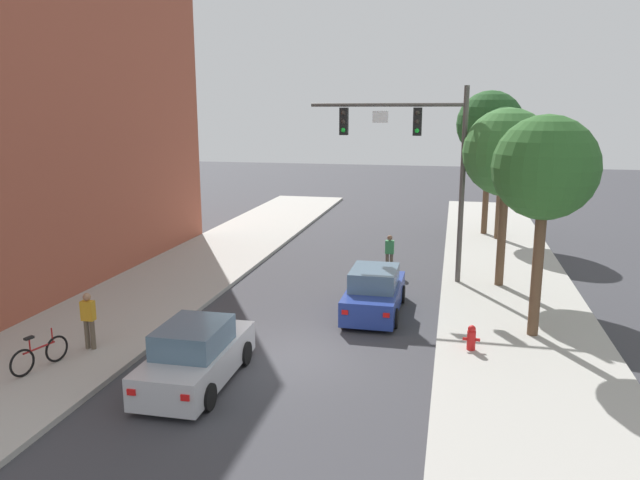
{
  "coord_description": "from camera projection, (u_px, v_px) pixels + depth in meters",
  "views": [
    {
      "loc": [
        4.3,
        -15.38,
        6.79
      ],
      "look_at": [
        -0.51,
        6.25,
        2.0
      ],
      "focal_mm": 34.05,
      "sensor_mm": 36.0,
      "label": 1
    }
  ],
  "objects": [
    {
      "name": "ground_plane",
      "position": [
        289.0,
        356.0,
        17.02
      ],
      "size": [
        120.0,
        120.0,
        0.0
      ],
      "primitive_type": "plane",
      "color": "#38383D"
    },
    {
      "name": "sidewalk_left",
      "position": [
        83.0,
        335.0,
        18.39
      ],
      "size": [
        5.0,
        60.0,
        0.15
      ],
      "primitive_type": "cube",
      "color": "#A8A59E",
      "rests_on": "ground"
    },
    {
      "name": "sidewalk_right",
      "position": [
        533.0,
        375.0,
        15.63
      ],
      "size": [
        5.0,
        60.0,
        0.15
      ],
      "primitive_type": "cube",
      "color": "#A8A59E",
      "rests_on": "ground"
    },
    {
      "name": "traffic_signal_mast",
      "position": [
        419.0,
        149.0,
        23.14
      ],
      "size": [
        5.99,
        0.38,
        7.5
      ],
      "color": "#514C47",
      "rests_on": "sidewalk_right"
    },
    {
      "name": "car_lead_blue",
      "position": [
        374.0,
        293.0,
        20.47
      ],
      "size": [
        1.84,
        4.24,
        1.6
      ],
      "color": "navy",
      "rests_on": "ground"
    },
    {
      "name": "car_following_silver",
      "position": [
        196.0,
        356.0,
        15.22
      ],
      "size": [
        1.86,
        4.25,
        1.6
      ],
      "color": "#B7B7BC",
      "rests_on": "ground"
    },
    {
      "name": "pedestrian_sidewalk_left_walker",
      "position": [
        89.0,
        318.0,
        16.99
      ],
      "size": [
        0.36,
        0.22,
        1.64
      ],
      "color": "brown",
      "rests_on": "sidewalk_left"
    },
    {
      "name": "pedestrian_crossing_road",
      "position": [
        389.0,
        252.0,
        25.46
      ],
      "size": [
        0.36,
        0.22,
        1.64
      ],
      "color": "brown",
      "rests_on": "ground"
    },
    {
      "name": "bicycle_leaning",
      "position": [
        40.0,
        355.0,
        15.77
      ],
      "size": [
        0.5,
        1.73,
        0.98
      ],
      "color": "black",
      "rests_on": "sidewalk_left"
    },
    {
      "name": "fire_hydrant",
      "position": [
        471.0,
        338.0,
        17.04
      ],
      "size": [
        0.48,
        0.24,
        0.72
      ],
      "color": "red",
      "rests_on": "sidewalk_right"
    },
    {
      "name": "street_tree_nearest",
      "position": [
        545.0,
        169.0,
        17.21
      ],
      "size": [
        2.99,
        2.99,
        6.52
      ],
      "color": "brown",
      "rests_on": "sidewalk_right"
    },
    {
      "name": "street_tree_second",
      "position": [
        507.0,
        153.0,
        22.36
      ],
      "size": [
        3.26,
        3.26,
        6.71
      ],
      "color": "brown",
      "rests_on": "sidewalk_right"
    },
    {
      "name": "street_tree_third",
      "position": [
        503.0,
        140.0,
        30.72
      ],
      "size": [
        3.29,
        3.29,
        6.78
      ],
      "color": "brown",
      "rests_on": "sidewalk_right"
    },
    {
      "name": "street_tree_farthest",
      "position": [
        490.0,
        125.0,
        31.87
      ],
      "size": [
        3.48,
        3.48,
        7.61
      ],
      "color": "brown",
      "rests_on": "sidewalk_right"
    }
  ]
}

